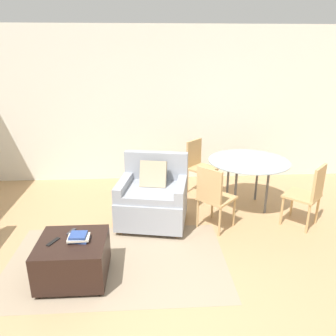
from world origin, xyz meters
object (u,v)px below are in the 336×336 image
Objects in this scene: armchair at (153,198)px; dining_chair_far_left at (198,163)px; ottoman at (73,258)px; tv_remote_secondary at (53,242)px; book_stack at (79,237)px; tv_remote_primary at (71,232)px; dining_chair_near_left at (213,194)px; dining_chair_near_right at (309,192)px; dining_table at (248,165)px.

armchair reaches higher than dining_chair_far_left.
ottoman is 4.26× the size of tv_remote_secondary.
armchair is 6.39× the size of tv_remote_secondary.
armchair reaches higher than book_stack.
tv_remote_primary is 1.86m from dining_chair_near_left.
dining_chair_near_left is (1.70, 0.76, 0.05)m from tv_remote_primary.
dining_chair_near_right is 1.00× the size of dining_chair_far_left.
ottoman is 0.78× the size of dining_chair_near_right.
armchair is 0.86× the size of dining_table.
tv_remote_primary is at bearing -129.30° from dining_chair_far_left.
ottoman is at bearing -174.89° from book_stack.
tv_remote_primary is 3.10m from dining_chair_near_right.
tv_remote_primary is 0.85× the size of tv_remote_secondary.
dining_chair_near_right is at bearing 17.67° from ottoman.
armchair is 1.35m from tv_remote_primary.
tv_remote_secondary is at bearing -152.60° from dining_chair_near_left.
dining_table reaches higher than tv_remote_primary.
armchair is at bearing -126.62° from dining_chair_far_left.
tv_remote_primary is 0.11× the size of dining_table.
dining_chair_near_left reaches higher than tv_remote_primary.
armchair is 2.13m from dining_chair_near_right.
tv_remote_secondary is at bearing -177.38° from ottoman.
ottoman is 0.28m from tv_remote_secondary.
ottoman is 0.26m from book_stack.
dining_table is (2.50, 1.61, 0.22)m from tv_remote_secondary.
armchair is at bearing 53.93° from ottoman.
dining_chair_near_left is 1.31m from dining_chair_near_right.
dining_chair_near_right reaches higher than tv_remote_secondary.
armchair is 7.54× the size of tv_remote_primary.
book_stack is (-0.78, -1.18, 0.12)m from armchair.
dining_chair_near_right is at bearing 16.84° from tv_remote_secondary.
dining_chair_far_left is at bearing 135.00° from dining_chair_near_right.
tv_remote_primary is at bearing 122.92° from book_stack.
armchair reaches higher than tv_remote_primary.
dining_chair_far_left is (-0.66, 0.66, -0.17)m from dining_table.
ottoman is at bearing -126.33° from dining_chair_far_left.
dining_chair_near_left is (0.80, -0.24, 0.14)m from armchair.
dining_chair_near_left is 1.00× the size of dining_chair_far_left.
dining_chair_near_left is (1.58, 0.94, 0.02)m from book_stack.
dining_chair_near_right is at bearing 17.98° from book_stack.
book_stack reaches higher than tv_remote_secondary.
book_stack is at bearing -123.70° from armchair.
dining_chair_near_right is (0.66, -0.66, -0.17)m from dining_table.
dining_chair_near_right is (3.15, 0.95, 0.05)m from tv_remote_secondary.
tv_remote_primary is at bearing -155.80° from dining_chair_near_left.
armchair reaches higher than tv_remote_secondary.
dining_chair_far_left is at bearing 50.70° from tv_remote_primary.
book_stack is at bearing 5.11° from ottoman.
armchair is 4.65× the size of book_stack.
ottoman is at bearing -150.32° from dining_chair_near_left.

